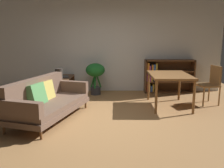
% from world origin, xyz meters
% --- Properties ---
extents(ground_plane, '(8.16, 8.16, 0.00)m').
position_xyz_m(ground_plane, '(0.00, 0.00, 0.00)').
color(ground_plane, '#9E7042').
extents(back_wall_panel, '(6.80, 0.10, 2.70)m').
position_xyz_m(back_wall_panel, '(0.00, 2.70, 1.35)').
color(back_wall_panel, silver).
rests_on(back_wall_panel, ground_plane).
extents(fabric_couch, '(1.37, 2.13, 0.82)m').
position_xyz_m(fabric_couch, '(-1.15, 0.09, 0.39)').
color(fabric_couch, brown).
rests_on(fabric_couch, ground_plane).
extents(media_console, '(0.40, 1.18, 0.53)m').
position_xyz_m(media_console, '(-1.18, 1.94, 0.26)').
color(media_console, '#56351E').
rests_on(media_console, ground_plane).
extents(open_laptop, '(0.47, 0.42, 0.10)m').
position_xyz_m(open_laptop, '(-1.24, 2.02, 0.55)').
color(open_laptop, '#333338').
rests_on(open_laptop, media_console).
extents(desk_speaker, '(0.20, 0.20, 0.28)m').
position_xyz_m(desk_speaker, '(-1.24, 1.68, 0.67)').
color(desk_speaker, '#2D2823').
rests_on(desk_speaker, media_console).
extents(potted_floor_plant, '(0.54, 0.57, 0.90)m').
position_xyz_m(potted_floor_plant, '(-0.32, 2.16, 0.62)').
color(potted_floor_plant, '#333338').
rests_on(potted_floor_plant, ground_plane).
extents(dining_table, '(0.90, 1.27, 0.77)m').
position_xyz_m(dining_table, '(1.52, 1.01, 0.69)').
color(dining_table, brown).
rests_on(dining_table, ground_plane).
extents(dining_chair_near, '(0.54, 0.54, 0.94)m').
position_xyz_m(dining_chair_near, '(2.57, 1.23, 0.53)').
color(dining_chair_near, olive).
rests_on(dining_chair_near, ground_plane).
extents(bookshelf, '(1.44, 0.35, 0.97)m').
position_xyz_m(bookshelf, '(1.74, 2.51, 0.48)').
color(bookshelf, '#56351E').
rests_on(bookshelf, ground_plane).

